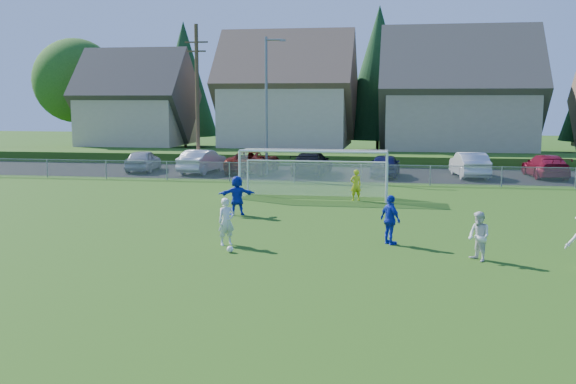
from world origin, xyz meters
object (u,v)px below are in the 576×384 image
car_b (202,161)px  car_g (546,166)px  player_blue_a (390,220)px  soccer_goal (315,166)px  player_white_a (226,222)px  player_white_b (479,236)px  car_a (143,160)px  car_f (469,165)px  soccer_ball (230,249)px  player_blue_b (237,195)px  goalkeeper (356,185)px  car_e (385,165)px  car_c (253,162)px  car_d (312,163)px

car_b → car_g: (22.49, 1.08, -0.06)m
player_blue_a → soccer_goal: size_ratio=0.23×
player_white_a → player_white_b: 8.37m
player_blue_a → car_a: player_blue_a is taller
car_f → soccer_ball: bearing=60.4°
soccer_goal → car_a: bearing=141.5°
player_white_a → player_blue_b: (-1.10, 5.97, 0.04)m
car_a → car_f: car_f is taller
player_white_a → goalkeeper: bearing=34.4°
player_white_b → car_e: player_white_b is taller
player_blue_a → car_a: 27.44m
player_white_a → car_c: 22.84m
player_white_b → goalkeeper: 12.83m
player_white_a → player_blue_b: 6.07m
player_blue_b → goalkeeper: (4.79, 5.06, -0.08)m
player_white_b → car_f: car_f is taller
player_white_a → car_d: bearing=52.8°
car_c → soccer_goal: size_ratio=0.76×
player_blue_b → goalkeeper: player_blue_b is taller
soccer_ball → car_g: bearing=58.8°
car_a → car_e: car_a is taller
player_white_a → car_g: player_white_a is taller
car_c → car_d: 4.09m
car_b → car_d: bearing=-171.7°
player_blue_b → car_c: 16.77m
player_white_a → player_blue_b: player_blue_b is taller
car_f → soccer_goal: (-8.66, -10.75, 0.82)m
car_c → car_b: bearing=14.6°
player_white_a → goalkeeper: player_white_a is taller
car_g → player_white_a: bearing=52.7°
car_b → car_g: bearing=-170.3°
car_d → car_e: (4.84, -0.32, -0.01)m
car_b → car_e: car_b is taller
car_f → car_b: bearing=-5.5°
player_white_b → car_f: (1.89, 23.27, 0.04)m
soccer_goal → car_g: bearing=40.2°
player_blue_b → car_g: (16.12, 17.00, -0.12)m
soccer_ball → car_d: (-0.40, 23.17, 0.65)m
car_d → car_e: bearing=179.7°
car_a → player_white_b: bearing=124.1°
car_b → soccer_goal: soccer_goal is taller
player_white_b → car_a: size_ratio=0.35×
player_white_a → car_b: (-7.48, 21.88, -0.02)m
goalkeeper → car_e: goalkeeper is taller
car_c → soccer_goal: (5.61, -10.89, 0.85)m
car_f → soccer_goal: soccer_goal is taller
soccer_ball → player_blue_a: bearing=22.7°
car_g → soccer_goal: size_ratio=0.69×
player_white_b → soccer_goal: bearing=176.5°
player_white_b → player_blue_b: 11.68m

